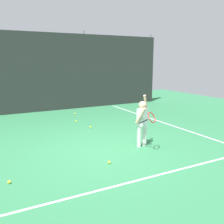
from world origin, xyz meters
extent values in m
plane|color=#2D7247|center=(0.00, 0.00, 0.00)|extent=(20.00, 20.00, 0.00)
cube|color=white|center=(0.00, -1.74, 0.00)|extent=(9.00, 0.05, 0.00)
cube|color=white|center=(3.21, 1.00, 0.00)|extent=(0.05, 9.00, 0.00)
cube|color=#282D2B|center=(0.00, 5.75, 1.69)|extent=(11.49, 0.08, 3.39)
cylinder|color=slate|center=(1.86, 5.81, 1.77)|extent=(0.09, 0.09, 3.54)
cylinder|color=slate|center=(5.59, 5.81, 1.77)|extent=(0.09, 0.09, 3.54)
cylinder|color=silver|center=(0.96, -0.18, 0.29)|extent=(0.11, 0.11, 0.58)
cylinder|color=silver|center=(1.14, -0.15, 0.29)|extent=(0.11, 0.11, 0.58)
cube|color=white|center=(1.05, -0.16, 0.80)|extent=(0.34, 0.29, 0.44)
sphere|color=tan|center=(1.05, -0.16, 1.10)|extent=(0.20, 0.20, 0.20)
cylinder|color=tan|center=(1.21, -0.06, 1.12)|extent=(0.22, 0.15, 0.46)
cylinder|color=tan|center=(0.90, -0.30, 0.87)|extent=(0.19, 0.29, 0.43)
cylinder|color=black|center=(0.89, -0.45, 0.75)|extent=(0.13, 0.23, 0.15)
torus|color=red|center=(0.99, -0.64, 0.88)|extent=(0.33, 0.27, 0.26)
sphere|color=#CCE033|center=(0.57, 2.15, 0.03)|extent=(0.07, 0.07, 0.07)
sphere|color=#CCE033|center=(0.85, 4.43, 0.03)|extent=(0.07, 0.07, 0.07)
sphere|color=#CCE033|center=(-2.28, -0.74, 0.03)|extent=(0.07, 0.07, 0.07)
sphere|color=#CCE033|center=(-0.23, -0.79, 0.03)|extent=(0.07, 0.07, 0.07)
sphere|color=#CCE033|center=(0.44, 3.15, 0.03)|extent=(0.07, 0.07, 0.07)
camera|label=1|loc=(-2.62, -5.43, 2.23)|focal=40.73mm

